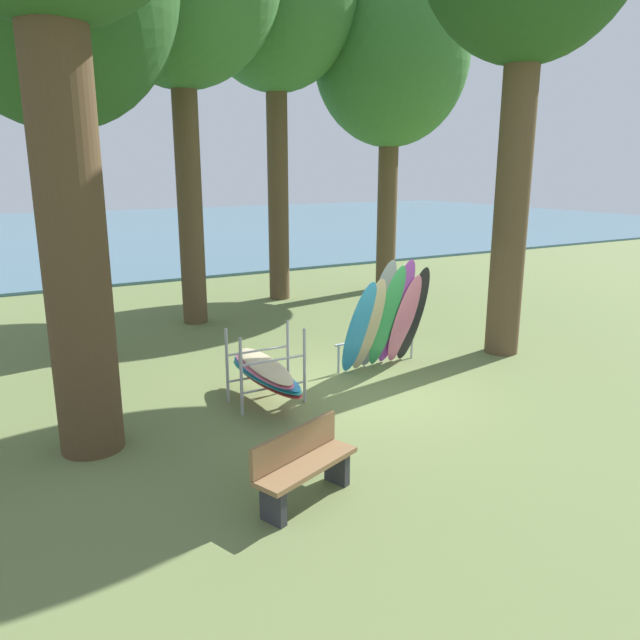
# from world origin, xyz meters

# --- Properties ---
(ground_plane) EXTENTS (80.00, 80.00, 0.00)m
(ground_plane) POSITION_xyz_m (0.00, 0.00, 0.00)
(ground_plane) COLOR olive
(lake_water) EXTENTS (80.00, 36.00, 0.10)m
(lake_water) POSITION_xyz_m (0.00, 29.74, 0.05)
(lake_water) COLOR #477084
(lake_water) RESTS_ON ground
(tree_far_left_back) EXTENTS (4.55, 4.55, 9.55)m
(tree_far_left_back) POSITION_xyz_m (5.45, 7.21, 6.86)
(tree_far_left_back) COLOR brown
(tree_far_left_back) RESTS_ON ground
(leaning_board_pile) EXTENTS (1.94, 0.95, 2.18)m
(leaning_board_pile) POSITION_xyz_m (0.80, 0.65, 0.99)
(leaning_board_pile) COLOR #2D8ED1
(leaning_board_pile) RESTS_ON ground
(board_storage_rack) EXTENTS (1.15, 2.13, 1.25)m
(board_storage_rack) POSITION_xyz_m (-1.87, 0.27, 0.52)
(board_storage_rack) COLOR #9EA0A5
(board_storage_rack) RESTS_ON ground
(park_bench) EXTENTS (1.45, 0.88, 0.85)m
(park_bench) POSITION_xyz_m (-2.76, -2.71, 0.45)
(park_bench) COLOR #2D2D33
(park_bench) RESTS_ON ground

